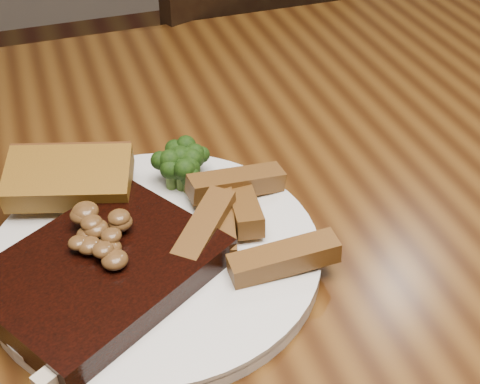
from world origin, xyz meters
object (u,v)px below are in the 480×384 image
object	(u,v)px
plate	(155,257)
steak	(102,272)
garlic_bread	(72,195)
dining_table	(234,294)
potato_wedges	(243,225)
chair_far	(227,120)

from	to	relation	value
plate	steak	distance (m)	0.06
steak	garlic_bread	size ratio (longest dim) A/B	1.59
dining_table	plate	bearing A→B (deg)	-163.07
dining_table	plate	xyz separation A→B (m)	(-0.08, -0.02, 0.10)
dining_table	steak	distance (m)	0.18
garlic_bread	potato_wedges	world-z (taller)	same
plate	potato_wedges	size ratio (longest dim) A/B	2.41
dining_table	plate	size ratio (longest dim) A/B	5.63
plate	potato_wedges	world-z (taller)	potato_wedges
chair_far	garlic_bread	bearing A→B (deg)	39.48
garlic_bread	potato_wedges	bearing A→B (deg)	-16.62
dining_table	chair_far	bearing A→B (deg)	72.98
dining_table	chair_far	size ratio (longest dim) A/B	1.92
dining_table	garlic_bread	size ratio (longest dim) A/B	14.40
chair_far	potato_wedges	bearing A→B (deg)	53.18
dining_table	chair_far	xyz separation A→B (m)	(0.19, 0.63, -0.20)
plate	garlic_bread	bearing A→B (deg)	123.90
steak	potato_wedges	size ratio (longest dim) A/B	1.50
dining_table	plate	distance (m)	0.13
plate	steak	size ratio (longest dim) A/B	1.61
steak	garlic_bread	bearing A→B (deg)	63.25
steak	potato_wedges	bearing A→B (deg)	-22.72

